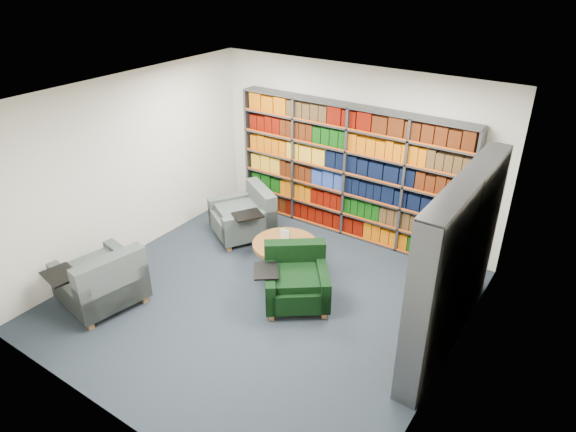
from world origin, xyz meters
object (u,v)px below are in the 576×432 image
Objects in this scene: chair_green_right at (296,280)px; coffee_table at (285,248)px; chair_teal_front at (103,283)px; chair_teal_left at (247,217)px.

chair_green_right is 1.22× the size of coffee_table.
chair_teal_left is at bearing 81.47° from chair_teal_front.
coffee_table is at bearing -24.72° from chair_teal_left.
chair_green_right is at bearing -32.26° from chair_teal_left.
coffee_table is at bearing 54.12° from chair_teal_front.
chair_teal_left is 2.65m from chair_teal_front.
chair_green_right reaches higher than coffee_table.
chair_teal_left is at bearing 147.74° from chair_green_right.
chair_teal_left reaches higher than chair_green_right.
chair_teal_front is at bearing -125.88° from coffee_table.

